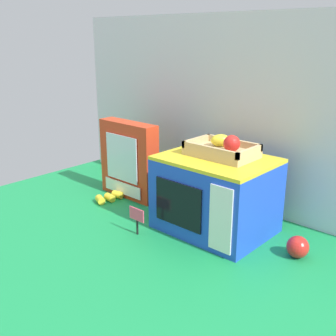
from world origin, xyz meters
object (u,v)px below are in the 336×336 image
(loose_toy_banana, at_px, (109,197))
(loose_toy_apple, at_px, (298,246))
(toy_microwave, at_px, (216,194))
(food_groups_crate, at_px, (223,149))
(price_sign, at_px, (137,217))
(cookie_set_box, at_px, (128,160))

(loose_toy_banana, xyz_separation_m, loose_toy_apple, (0.81, 0.11, 0.02))
(toy_microwave, xyz_separation_m, food_groups_crate, (0.00, 0.03, 0.16))
(price_sign, bearing_deg, loose_toy_apple, 26.01)
(price_sign, bearing_deg, toy_microwave, 51.22)
(cookie_set_box, relative_size, loose_toy_banana, 2.53)
(food_groups_crate, distance_m, cookie_set_box, 0.49)
(toy_microwave, height_order, cookie_set_box, cookie_set_box)
(toy_microwave, relative_size, food_groups_crate, 1.63)
(food_groups_crate, distance_m, price_sign, 0.39)
(food_groups_crate, xyz_separation_m, loose_toy_apple, (0.31, -0.01, -0.26))
(toy_microwave, height_order, price_sign, toy_microwave)
(toy_microwave, bearing_deg, price_sign, -128.78)
(food_groups_crate, relative_size, price_sign, 2.35)
(price_sign, distance_m, loose_toy_apple, 0.55)
(toy_microwave, bearing_deg, loose_toy_apple, 3.47)
(cookie_set_box, height_order, price_sign, cookie_set_box)
(loose_toy_banana, bearing_deg, price_sign, -23.16)
(price_sign, relative_size, loose_toy_apple, 1.40)
(price_sign, height_order, loose_toy_apple, price_sign)
(loose_toy_apple, bearing_deg, cookie_set_box, -179.40)
(loose_toy_apple, bearing_deg, loose_toy_banana, -172.55)
(food_groups_crate, xyz_separation_m, loose_toy_banana, (-0.49, -0.12, -0.28))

